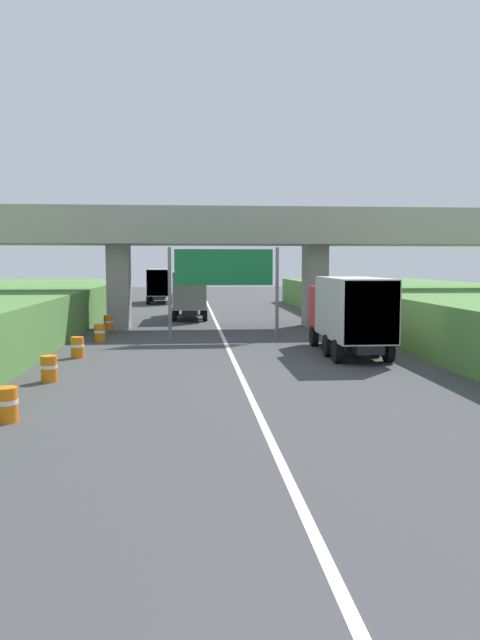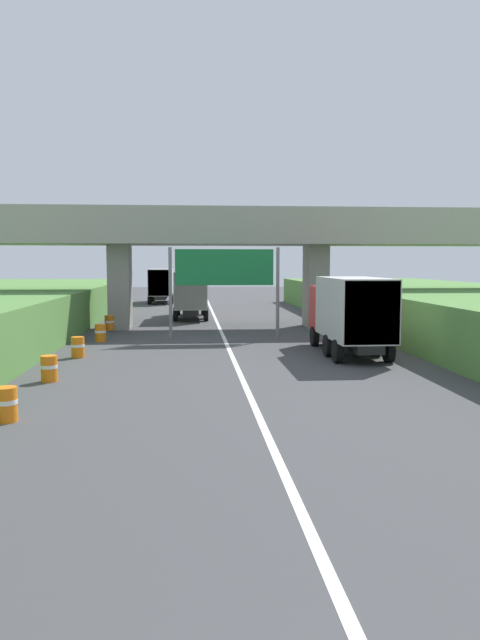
{
  "view_description": "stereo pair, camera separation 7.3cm",
  "coord_description": "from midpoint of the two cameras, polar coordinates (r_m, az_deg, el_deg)",
  "views": [
    {
      "loc": [
        -1.86,
        -2.13,
        4.09
      ],
      "look_at": [
        0.0,
        19.69,
        2.0
      ],
      "focal_mm": 33.91,
      "sensor_mm": 36.0,
      "label": 1
    },
    {
      "loc": [
        -1.78,
        -2.14,
        4.09
      ],
      "look_at": [
        0.0,
        19.69,
        2.0
      ],
      "focal_mm": 33.91,
      "sensor_mm": 36.0,
      "label": 2
    }
  ],
  "objects": [
    {
      "name": "lane_centre_stripe",
      "position": [
        31.09,
        -1.28,
        -2.1
      ],
      "size": [
        0.2,
        97.27,
        0.01
      ],
      "primitive_type": "cube",
      "color": "white",
      "rests_on": "ground"
    },
    {
      "name": "overpass_bridge",
      "position": [
        38.0,
        -1.94,
        7.61
      ],
      "size": [
        40.0,
        4.8,
        7.39
      ],
      "color": "#9E998E",
      "rests_on": "ground"
    },
    {
      "name": "overhead_highway_sign",
      "position": [
        32.0,
        -1.42,
        4.5
      ],
      "size": [
        5.88,
        0.18,
        4.89
      ],
      "color": "slate",
      "rests_on": "ground"
    },
    {
      "name": "truck_red",
      "position": [
        27.24,
        10.34,
        0.82
      ],
      "size": [
        2.44,
        7.3,
        3.44
      ],
      "color": "black",
      "rests_on": "ground"
    },
    {
      "name": "truck_orange",
      "position": [
        44.49,
        -4.64,
        2.65
      ],
      "size": [
        2.44,
        7.3,
        3.44
      ],
      "color": "black",
      "rests_on": "ground"
    },
    {
      "name": "truck_silver",
      "position": [
        61.88,
        -7.41,
        3.41
      ],
      "size": [
        2.44,
        7.3,
        3.44
      ],
      "color": "black",
      "rests_on": "ground"
    },
    {
      "name": "car_white",
      "position": [
        63.25,
        -4.54,
        2.5
      ],
      "size": [
        1.86,
        4.1,
        1.72
      ],
      "color": "silver",
      "rests_on": "ground"
    },
    {
      "name": "construction_barrel_1",
      "position": [
        16.78,
        -21.08,
        -7.41
      ],
      "size": [
        0.57,
        0.57,
        0.9
      ],
      "color": "orange",
      "rests_on": "ground"
    },
    {
      "name": "construction_barrel_2",
      "position": [
        21.84,
        -17.48,
        -4.37
      ],
      "size": [
        0.57,
        0.57,
        0.9
      ],
      "color": "orange",
      "rests_on": "ground"
    },
    {
      "name": "construction_barrel_3",
      "position": [
        26.96,
        -14.98,
        -2.48
      ],
      "size": [
        0.57,
        0.57,
        0.9
      ],
      "color": "orange",
      "rests_on": "ground"
    },
    {
      "name": "construction_barrel_4",
      "position": [
        32.11,
        -12.97,
        -1.18
      ],
      "size": [
        0.57,
        0.57,
        0.9
      ],
      "color": "orange",
      "rests_on": "ground"
    },
    {
      "name": "construction_barrel_5",
      "position": [
        37.36,
        -12.17,
        -0.25
      ],
      "size": [
        0.57,
        0.57,
        0.9
      ],
      "color": "orange",
      "rests_on": "ground"
    }
  ]
}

